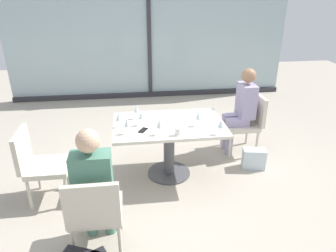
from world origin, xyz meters
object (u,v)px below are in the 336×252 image
wine_glass_0 (119,117)px  cell_phone_on_table (143,130)px  wine_glass_4 (127,123)px  handbag_1 (254,159)px  wine_glass_5 (159,124)px  coffee_cup (178,132)px  chair_far_right (247,120)px  person_far_right (241,107)px  dining_table_main (169,136)px  person_front_left (94,184)px  wine_glass_6 (198,116)px  wine_glass_2 (141,115)px  wine_glass_1 (221,124)px  chair_side_end (39,161)px  wine_glass_3 (137,109)px  chair_front_left (95,211)px

wine_glass_0 → cell_phone_on_table: size_ratio=1.28×
wine_glass_4 → handbag_1: size_ratio=0.62×
wine_glass_5 → coffee_cup: (0.21, -0.04, -0.09)m
chair_far_right → wine_glass_4: 1.91m
person_far_right → coffee_cup: bearing=-141.3°
dining_table_main → handbag_1: 1.24m
person_front_left → wine_glass_6: person_front_left is taller
wine_glass_2 → wine_glass_5: bearing=-56.4°
person_far_right → handbag_1: person_far_right is taller
chair_far_right → wine_glass_5: bearing=-149.8°
wine_glass_0 → wine_glass_2: bearing=5.3°
chair_far_right → wine_glass_6: bearing=-145.1°
wine_glass_0 → cell_phone_on_table: wine_glass_0 is taller
person_far_right → wine_glass_5: (-1.26, -0.79, 0.16)m
wine_glass_1 → cell_phone_on_table: bearing=166.4°
wine_glass_5 → chair_far_right: bearing=30.2°
person_far_right → wine_glass_4: person_far_right is taller
chair_side_end → wine_glass_4: wine_glass_4 is taller
wine_glass_3 → cell_phone_on_table: wine_glass_3 is taller
wine_glass_5 → chair_side_end: bearing=-178.4°
wine_glass_2 → wine_glass_6: bearing=-8.5°
person_front_left → person_far_right: 2.54m
wine_glass_0 → dining_table_main: bearing=3.3°
person_front_left → wine_glass_2: size_ratio=6.81×
coffee_cup → person_far_right: bearing=38.7°
dining_table_main → cell_phone_on_table: 0.41m
handbag_1 → wine_glass_6: bearing=-161.3°
chair_side_end → person_front_left: 1.10m
dining_table_main → wine_glass_2: wine_glass_2 is taller
wine_glass_2 → wine_glass_5: (0.19, -0.29, 0.00)m
chair_side_end → wine_glass_3: bearing=25.3°
wine_glass_0 → wine_glass_5: 0.53m
chair_front_left → cell_phone_on_table: bearing=66.1°
chair_far_right → coffee_cup: chair_far_right is taller
dining_table_main → chair_side_end: (-1.52, -0.33, -0.06)m
chair_side_end → wine_glass_0: size_ratio=4.70×
wine_glass_2 → wine_glass_6: (0.68, -0.10, 0.00)m
wine_glass_0 → wine_glass_1: bearing=-16.5°
wine_glass_0 → wine_glass_2: same height
chair_front_left → chair_far_right: same height
wine_glass_5 → coffee_cup: wine_glass_5 is taller
wine_glass_3 → chair_front_left: bearing=-106.5°
chair_side_end → wine_glass_4: 1.07m
person_front_left → cell_phone_on_table: 1.11m
person_front_left → person_far_right: size_ratio=1.00×
wine_glass_4 → person_far_right: bearing=24.1°
person_front_left → wine_glass_6: size_ratio=6.81×
cell_phone_on_table → handbag_1: bearing=35.7°
person_far_right → wine_glass_3: 1.53m
chair_far_right → wine_glass_5: size_ratio=4.70×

